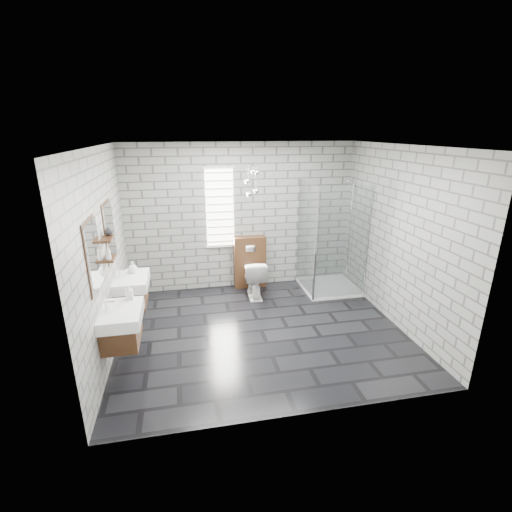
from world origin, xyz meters
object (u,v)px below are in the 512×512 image
object	(u,v)px
shower_enclosure	(327,266)
toilet	(254,278)
vanity_left	(118,317)
cistern_panel	(250,262)
vanity_right	(129,283)

from	to	relation	value
shower_enclosure	toilet	distance (m)	1.38
vanity_left	cistern_panel	distance (m)	3.09
shower_enclosure	vanity_right	bearing A→B (deg)	-167.97
shower_enclosure	toilet	size ratio (longest dim) A/B	2.91
vanity_left	vanity_right	world-z (taller)	same
vanity_right	cistern_panel	xyz separation A→B (m)	(2.04, 1.24, -0.26)
vanity_right	cistern_panel	distance (m)	2.40
vanity_right	toilet	distance (m)	2.23
vanity_right	toilet	world-z (taller)	vanity_right
vanity_right	shower_enclosure	size ratio (longest dim) A/B	0.77
vanity_left	shower_enclosure	xyz separation A→B (m)	(3.41, 1.79, -0.25)
vanity_right	toilet	bearing A→B (deg)	21.29
vanity_left	cistern_panel	xyz separation A→B (m)	(2.04, 2.31, -0.26)
vanity_right	cistern_panel	bearing A→B (deg)	31.37
cistern_panel	toilet	distance (m)	0.47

